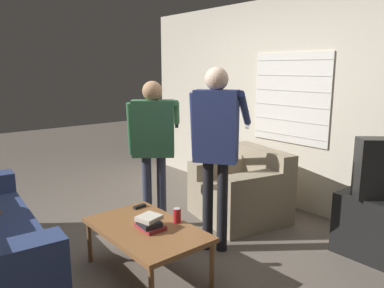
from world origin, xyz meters
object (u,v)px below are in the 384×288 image
at_px(person_left_standing, 153,136).
at_px(spare_remote, 140,207).
at_px(person_right_standing, 216,138).
at_px(book_stack, 150,223).
at_px(coffee_table, 146,231).
at_px(soda_can, 177,215).
at_px(armchair_beige, 242,191).

height_order(person_left_standing, spare_remote, person_left_standing).
bearing_deg(person_right_standing, book_stack, -123.87).
height_order(coffee_table, soda_can, soda_can).
height_order(person_right_standing, soda_can, person_right_standing).
bearing_deg(soda_can, person_left_standing, 157.60).
bearing_deg(spare_remote, armchair_beige, 80.01).
xyz_separation_m(armchair_beige, person_left_standing, (-0.46, -0.91, 0.68)).
bearing_deg(armchair_beige, coffee_table, 114.56).
distance_m(person_left_standing, book_stack, 1.16).
relative_size(armchair_beige, soda_can, 8.82).
bearing_deg(book_stack, spare_remote, 157.52).
relative_size(soda_can, spare_remote, 0.94).
height_order(person_left_standing, soda_can, person_left_standing).
bearing_deg(coffee_table, soda_can, 72.00).
relative_size(book_stack, spare_remote, 1.76).
bearing_deg(soda_can, spare_remote, -172.63).
xyz_separation_m(person_right_standing, book_stack, (0.01, -0.74, -0.62)).
xyz_separation_m(soda_can, spare_remote, (-0.50, -0.06, -0.05)).
xyz_separation_m(person_left_standing, spare_remote, (0.37, -0.42, -0.57)).
xyz_separation_m(book_stack, soda_can, (0.04, 0.25, 0.01)).
xyz_separation_m(armchair_beige, spare_remote, (-0.09, -1.33, 0.11)).
bearing_deg(person_left_standing, book_stack, -87.91).
relative_size(person_right_standing, soda_can, 13.66).
relative_size(armchair_beige, person_left_standing, 0.70).
height_order(coffee_table, book_stack, book_stack).
height_order(armchair_beige, person_right_standing, person_right_standing).
bearing_deg(coffee_table, book_stack, 4.41).
bearing_deg(book_stack, coffee_table, -175.59).
height_order(book_stack, soda_can, soda_can).
xyz_separation_m(coffee_table, soda_can, (0.08, 0.26, 0.10)).
xyz_separation_m(person_left_standing, book_stack, (0.83, -0.61, -0.53)).
bearing_deg(spare_remote, book_stack, -28.56).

